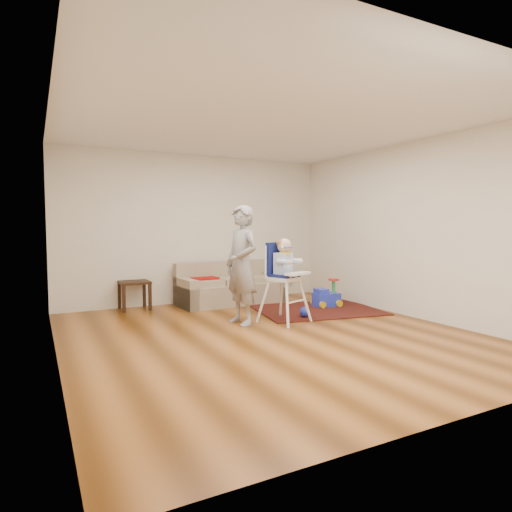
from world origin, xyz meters
name	(u,v)px	position (x,y,z in m)	size (l,w,h in m)	color
ground	(270,335)	(0.00, 0.00, 0.00)	(5.50, 5.50, 0.00)	#522A09
room_envelope	(252,192)	(0.00, 0.53, 1.88)	(5.04, 5.52, 2.72)	silver
sofa	(231,283)	(0.49, 2.30, 0.37)	(1.98, 0.91, 0.75)	gray
side_table	(134,295)	(-1.20, 2.55, 0.24)	(0.48, 0.48, 0.48)	black
area_rug	(317,310)	(1.49, 1.05, 0.01)	(1.97, 1.48, 0.02)	black
ride_on_toy	(326,292)	(1.81, 1.22, 0.25)	(0.44, 0.31, 0.48)	blue
toy_ball	(305,312)	(0.97, 0.65, 0.10)	(0.16, 0.16, 0.16)	blue
high_chair	(284,282)	(0.55, 0.57, 0.60)	(0.75, 0.75, 1.24)	white
adult	(242,265)	(-0.06, 0.74, 0.85)	(0.62, 0.41, 1.70)	gray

